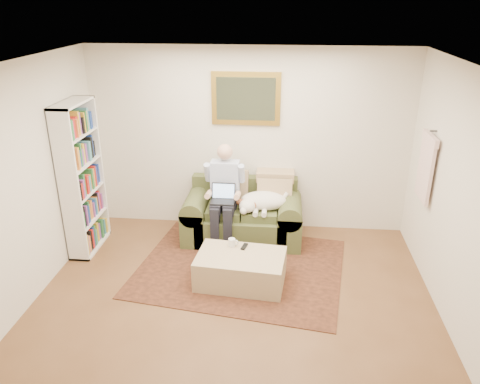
% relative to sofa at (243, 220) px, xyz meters
% --- Properties ---
extents(room_shell, '(4.51, 5.00, 2.61)m').
position_rel_sofa_xyz_m(room_shell, '(0.04, -1.70, 1.02)').
color(room_shell, brown).
rests_on(room_shell, ground).
extents(rug, '(2.77, 2.35, 0.01)m').
position_rel_sofa_xyz_m(rug, '(0.04, -0.80, -0.28)').
color(rug, black).
rests_on(rug, room_shell).
extents(sofa, '(1.63, 0.83, 0.98)m').
position_rel_sofa_xyz_m(sofa, '(0.00, 0.00, 0.00)').
color(sofa, '#48502A').
rests_on(sofa, room_shell).
extents(seated_man, '(0.54, 0.77, 1.37)m').
position_rel_sofa_xyz_m(seated_man, '(-0.24, -0.15, 0.40)').
color(seated_man, '#8C9BD8').
rests_on(seated_man, sofa).
extents(laptop, '(0.32, 0.25, 0.23)m').
position_rel_sofa_xyz_m(laptop, '(-0.24, -0.21, 0.44)').
color(laptop, black).
rests_on(laptop, seated_man).
extents(sleeping_dog, '(0.67, 0.42, 0.25)m').
position_rel_sofa_xyz_m(sleeping_dog, '(0.29, -0.08, 0.34)').
color(sleeping_dog, white).
rests_on(sleeping_dog, sofa).
extents(ottoman, '(1.08, 0.74, 0.37)m').
position_rel_sofa_xyz_m(ottoman, '(0.08, -1.13, -0.09)').
color(ottoman, tan).
rests_on(ottoman, room_shell).
extents(coffee_mug, '(0.08, 0.08, 0.10)m').
position_rel_sofa_xyz_m(coffee_mug, '(-0.05, -0.92, 0.14)').
color(coffee_mug, white).
rests_on(coffee_mug, ottoman).
extents(tv_remote, '(0.08, 0.16, 0.02)m').
position_rel_sofa_xyz_m(tv_remote, '(0.11, -0.93, 0.10)').
color(tv_remote, black).
rests_on(tv_remote, ottoman).
extents(bookshelf, '(0.28, 0.80, 2.00)m').
position_rel_sofa_xyz_m(bookshelf, '(-2.06, -0.45, 0.72)').
color(bookshelf, white).
rests_on(bookshelf, room_shell).
extents(wall_mirror, '(0.94, 0.04, 0.72)m').
position_rel_sofa_xyz_m(wall_mirror, '(-0.00, 0.42, 1.62)').
color(wall_mirror, gold).
rests_on(wall_mirror, room_shell).
extents(hanging_shirt, '(0.06, 0.52, 0.90)m').
position_rel_sofa_xyz_m(hanging_shirt, '(2.23, -0.45, 1.07)').
color(hanging_shirt, beige).
rests_on(hanging_shirt, room_shell).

